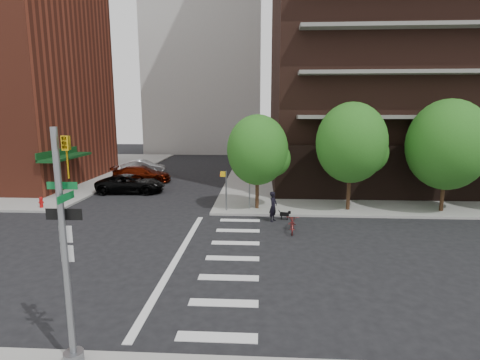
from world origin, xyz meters
TOP-DOWN VIEW (x-y plane):
  - ground at (0.00, 0.00)m, footprint 120.00×120.00m
  - sidewalk_ne at (20.50, 23.50)m, footprint 39.00×33.00m
  - sidewalk_nw at (-24.50, 23.50)m, footprint 31.00×33.00m
  - crosswalk at (2.21, -0.00)m, footprint 3.85×13.00m
  - tree_a at (4.00, 8.50)m, footprint 4.00×4.00m
  - tree_b at (10.00, 8.50)m, footprint 4.50×4.50m
  - tree_c at (16.00, 8.50)m, footprint 5.00×5.00m
  - traffic_signal at (-0.47, -7.49)m, footprint 0.90×0.75m
  - pedestrian_signal at (2.32, 7.92)m, footprint 2.18×0.67m
  - fire_hydrant at (-10.50, 7.80)m, footprint 0.24×0.24m
  - parked_car_black at (-6.31, 13.44)m, footprint 2.75×5.49m
  - parked_car_maroon at (-6.88, 18.04)m, footprint 2.66×5.52m
  - parked_car_silver at (-8.18, 22.62)m, footprint 1.89×4.62m
  - scooter at (5.99, 3.99)m, footprint 0.79×1.95m
  - dog_walker at (5.00, 6.00)m, footprint 0.78×0.67m
  - dog at (5.74, 6.33)m, footprint 0.67×0.28m

SIDE VIEW (x-z plane):
  - ground at x=0.00m, z-range 0.00..0.00m
  - crosswalk at x=2.21m, z-range 0.00..0.01m
  - sidewalk_ne at x=20.50m, z-range 0.00..0.15m
  - sidewalk_nw at x=-24.50m, z-range 0.00..0.15m
  - dog at x=5.74m, z-range 0.07..0.63m
  - scooter at x=5.99m, z-range 0.00..1.00m
  - fire_hydrant at x=-10.50m, z-range 0.19..0.92m
  - parked_car_silver at x=-8.18m, z-range 0.00..1.49m
  - parked_car_black at x=-6.31m, z-range 0.00..1.49m
  - parked_car_maroon at x=-6.88m, z-range 0.00..1.55m
  - dog_walker at x=5.00m, z-range 0.00..1.81m
  - pedestrian_signal at x=2.32m, z-range 0.55..3.15m
  - traffic_signal at x=-0.47m, z-range -0.30..5.70m
  - tree_a at x=4.00m, z-range 1.09..6.99m
  - tree_c at x=16.00m, z-range 1.05..7.85m
  - tree_b at x=10.00m, z-range 1.22..7.87m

